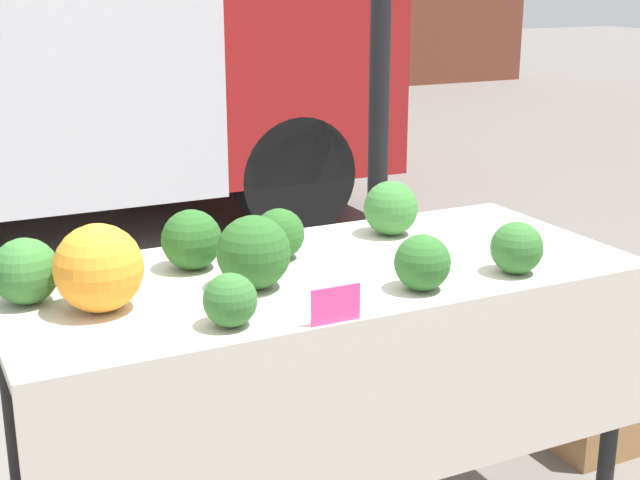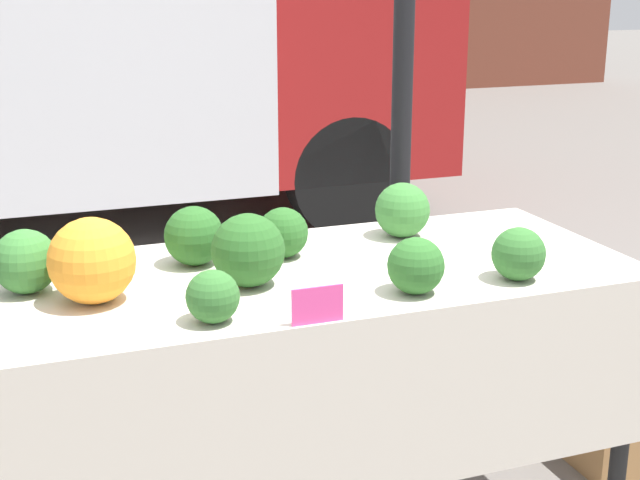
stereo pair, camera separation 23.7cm
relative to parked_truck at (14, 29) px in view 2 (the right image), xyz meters
The scene contains 15 objects.
tent_pole 3.45m from the parked_truck, 71.05° to the right, with size 0.07×0.07×2.63m.
parked_truck is the anchor object (origin of this frame).
market_table 3.97m from the parked_truck, 80.98° to the right, with size 1.70×0.76×0.82m.
orange_cauliflower 3.89m from the parked_truck, 89.74° to the right, with size 0.21×0.21×0.21m.
romanesco_head 3.69m from the parked_truck, 89.00° to the right, with size 0.16×0.16×0.13m.
broccoli_head_0 3.77m from the parked_truck, 75.26° to the right, with size 0.17×0.17×0.17m.
broccoli_head_1 3.76m from the parked_truck, 81.45° to the right, with size 0.14×0.14×0.14m.
broccoli_head_2 3.93m from the parked_truck, 84.14° to the right, with size 0.19×0.19×0.19m.
broccoli_head_3 4.13m from the parked_truck, 86.43° to the right, with size 0.12×0.12×0.12m.
broccoli_head_4 4.18m from the parked_truck, 79.31° to the right, with size 0.14×0.14×0.14m.
broccoli_head_5 3.71m from the parked_truck, 85.20° to the right, with size 0.16×0.16×0.16m.
broccoli_head_6 3.77m from the parked_truck, 92.00° to the right, with size 0.16×0.16×0.16m.
broccoli_head_7 4.24m from the parked_truck, 75.39° to the right, with size 0.14×0.14×0.14m.
price_sign 4.24m from the parked_truck, 83.51° to the right, with size 0.12×0.01×0.09m.
produce_crate 4.30m from the parked_truck, 64.86° to the right, with size 0.47×0.36×0.27m.
Camera 2 is at (-0.79, -2.14, 1.58)m, focal length 50.00 mm.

